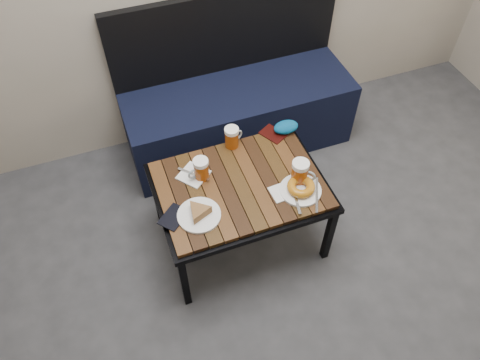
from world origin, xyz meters
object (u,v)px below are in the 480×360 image
object	(u,v)px
cafe_table	(240,189)
plate_pie	(199,213)
bench	(237,109)
passport_navy	(174,217)
passport_burgundy	(273,134)
beer_mug_left	(201,169)
plate_bagel	(301,188)
knit_pouch	(286,127)
beer_mug_centre	(232,137)
beer_mug_right	(300,172)

from	to	relation	value
cafe_table	plate_pie	xyz separation A→B (m)	(-0.25, -0.12, 0.07)
bench	plate_pie	xyz separation A→B (m)	(-0.50, -0.84, 0.22)
passport_navy	passport_burgundy	distance (m)	0.73
plate_pie	beer_mug_left	bearing A→B (deg)	70.03
plate_pie	passport_navy	distance (m)	0.12
cafe_table	passport_navy	bearing A→B (deg)	-166.95
cafe_table	beer_mug_left	distance (m)	0.22
plate_bagel	knit_pouch	distance (m)	0.42
passport_navy	knit_pouch	size ratio (longest dim) A/B	0.98
passport_burgundy	cafe_table	bearing A→B (deg)	-166.58
cafe_table	passport_navy	size ratio (longest dim) A/B	6.19
beer_mug_centre	plate_pie	distance (m)	0.48
beer_mug_right	passport_navy	distance (m)	0.64
passport_navy	beer_mug_right	bearing A→B (deg)	49.25
bench	plate_pie	size ratio (longest dim) A/B	6.83
passport_navy	passport_burgundy	bearing A→B (deg)	77.52
beer_mug_right	plate_pie	size ratio (longest dim) A/B	0.66
plate_bagel	knit_pouch	size ratio (longest dim) A/B	1.87
bench	passport_navy	bearing A→B (deg)	-127.04
bench	plate_bagel	bearing A→B (deg)	-89.38
plate_bagel	passport_navy	bearing A→B (deg)	174.20
plate_pie	knit_pouch	distance (m)	0.71
plate_pie	passport_burgundy	bearing A→B (deg)	35.27
plate_pie	passport_navy	size ratio (longest dim) A/B	1.51
beer_mug_centre	knit_pouch	size ratio (longest dim) A/B	0.87
beer_mug_right	bench	bearing A→B (deg)	129.00
cafe_table	beer_mug_centre	distance (m)	0.29
beer_mug_centre	passport_navy	world-z (taller)	beer_mug_centre
beer_mug_left	knit_pouch	xyz separation A→B (m)	(0.53, 0.15, -0.03)
bench	plate_bagel	xyz separation A→B (m)	(0.01, -0.87, 0.22)
plate_pie	passport_burgundy	xyz separation A→B (m)	(0.53, 0.38, -0.02)
cafe_table	plate_pie	distance (m)	0.28
plate_pie	plate_bagel	xyz separation A→B (m)	(0.51, -0.03, 0.00)
bench	passport_navy	xyz separation A→B (m)	(-0.61, -0.81, 0.20)
knit_pouch	plate_pie	bearing A→B (deg)	-148.14
plate_pie	passport_navy	bearing A→B (deg)	163.59
bench	plate_bagel	size ratio (longest dim) A/B	5.42
bench	cafe_table	bearing A→B (deg)	-109.03
plate_pie	passport_navy	xyz separation A→B (m)	(-0.11, 0.03, -0.02)
beer_mug_centre	passport_burgundy	size ratio (longest dim) A/B	0.92
beer_mug_centre	plate_bagel	size ratio (longest dim) A/B	0.47
cafe_table	bench	bearing A→B (deg)	70.97
bench	beer_mug_centre	bearing A→B (deg)	-113.07
plate_pie	beer_mug_centre	bearing A→B (deg)	51.65
cafe_table	beer_mug_left	world-z (taller)	beer_mug_left
cafe_table	beer_mug_right	distance (m)	0.31
cafe_table	passport_burgundy	world-z (taller)	passport_burgundy
beer_mug_right	plate_pie	distance (m)	0.53
beer_mug_right	knit_pouch	bearing A→B (deg)	113.84
bench	beer_mug_left	distance (m)	0.79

